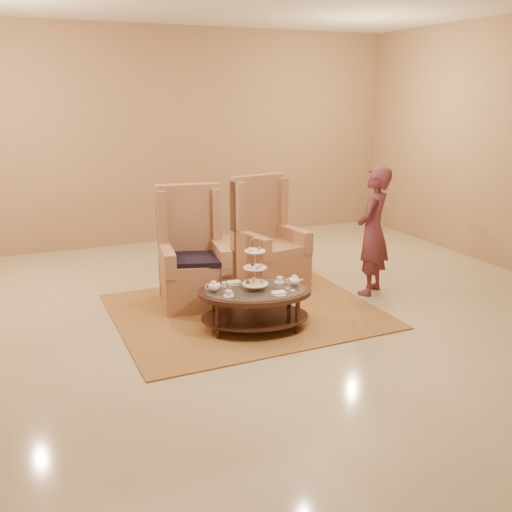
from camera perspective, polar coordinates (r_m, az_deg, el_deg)
name	(u,v)px	position (r m, az deg, el deg)	size (l,w,h in m)	color
ground	(266,322)	(6.40, 1.01, -6.60)	(8.00, 8.00, 0.00)	tan
ceiling	(266,322)	(6.40, 1.01, -6.60)	(8.00, 8.00, 0.02)	beige
wall_back	(169,137)	(9.73, -8.70, 11.65)	(8.00, 0.04, 3.50)	#9C7755
rug	(245,311)	(6.68, -1.10, -5.51)	(2.99, 2.51, 0.02)	#A3783A
tea_table	(255,296)	(6.09, -0.11, -4.07)	(1.39, 1.11, 1.02)	black
armchair_left	(193,264)	(6.88, -6.36, -0.82)	(0.86, 0.88, 1.41)	#9E6A4A
armchair_right	(267,248)	(7.53, 1.07, 0.76)	(0.90, 0.92, 1.43)	#9E6A4A
person	(373,231)	(7.22, 11.60, 2.43)	(0.70, 0.67, 1.61)	#58262F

